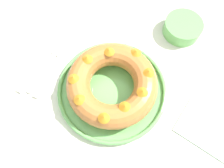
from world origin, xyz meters
name	(u,v)px	position (x,y,z in m)	size (l,w,h in m)	color
ground_plane	(110,135)	(0.00, 0.00, 0.00)	(8.00, 8.00, 0.00)	#4C4742
dining_table	(107,102)	(0.00, 0.00, 0.69)	(1.35, 1.12, 0.78)	silver
serving_dish	(112,90)	(0.01, 0.01, 0.79)	(0.33, 0.33, 0.02)	#6BB760
bundt_cake	(112,84)	(0.01, 0.01, 0.84)	(0.26, 0.26, 0.08)	#C67538
fork	(50,62)	(-0.21, 0.01, 0.78)	(0.02, 0.20, 0.01)	white
serving_knife	(37,66)	(-0.24, -0.02, 0.78)	(0.02, 0.23, 0.01)	white
cake_knife	(50,75)	(-0.18, -0.03, 0.78)	(0.02, 0.19, 0.01)	white
side_bowl	(183,28)	(0.12, 0.31, 0.80)	(0.12, 0.12, 0.05)	#6BB760
napkin	(207,130)	(0.31, 0.03, 0.78)	(0.16, 0.11, 0.00)	#B2D1B7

